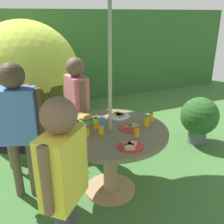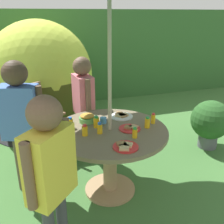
{
  "view_description": "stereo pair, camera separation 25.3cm",
  "coord_description": "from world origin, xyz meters",
  "px_view_note": "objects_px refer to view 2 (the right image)",
  "views": [
    {
      "loc": [
        -0.95,
        -2.12,
        1.83
      ],
      "look_at": [
        0.03,
        0.02,
        0.92
      ],
      "focal_mm": 40.81,
      "sensor_mm": 36.0,
      "label": 1
    },
    {
      "loc": [
        -0.72,
        -2.22,
        1.83
      ],
      "look_at": [
        0.03,
        0.02,
        0.92
      ],
      "focal_mm": 40.81,
      "sensor_mm": 36.0,
      "label": 2
    }
  ],
  "objects_px": {
    "juice_bottle_near_right": "(147,123)",
    "juice_bottle_mid_left": "(70,123)",
    "juice_bottle_far_right": "(96,122)",
    "juice_bottle_near_left": "(85,130)",
    "wooden_chair": "(34,121)",
    "snack_bowl": "(87,118)",
    "garden_table": "(110,145)",
    "plate_front_edge": "(125,146)",
    "plate_mid_right": "(122,116)",
    "cup_near": "(103,120)",
    "juice_bottle_center_front": "(153,119)",
    "juice_bottle_back_edge": "(135,133)",
    "child_in_yellow_shirt": "(50,165)",
    "dome_tent": "(41,76)",
    "juice_bottle_far_left": "(100,128)",
    "plate_center_back": "(130,128)",
    "potted_plant": "(210,121)",
    "child_in_pink_shirt": "(83,95)",
    "child_in_blue_shirt": "(20,112)"
  },
  "relations": [
    {
      "from": "juice_bottle_center_front",
      "to": "juice_bottle_back_edge",
      "type": "xyz_separation_m",
      "value": [
        -0.32,
        -0.24,
        -0.01
      ]
    },
    {
      "from": "plate_mid_right",
      "to": "juice_bottle_center_front",
      "type": "xyz_separation_m",
      "value": [
        0.25,
        -0.28,
        0.04
      ]
    },
    {
      "from": "potted_plant",
      "to": "juice_bottle_mid_left",
      "type": "xyz_separation_m",
      "value": [
        -2.03,
        -0.32,
        0.39
      ]
    },
    {
      "from": "snack_bowl",
      "to": "plate_mid_right",
      "type": "bearing_deg",
      "value": 2.38
    },
    {
      "from": "wooden_chair",
      "to": "juice_bottle_back_edge",
      "type": "xyz_separation_m",
      "value": [
        0.88,
        -1.2,
        0.25
      ]
    },
    {
      "from": "child_in_blue_shirt",
      "to": "juice_bottle_near_right",
      "type": "height_order",
      "value": "child_in_blue_shirt"
    },
    {
      "from": "dome_tent",
      "to": "juice_bottle_mid_left",
      "type": "distance_m",
      "value": 1.89
    },
    {
      "from": "juice_bottle_near_left",
      "to": "juice_bottle_mid_left",
      "type": "relative_size",
      "value": 0.99
    },
    {
      "from": "plate_center_back",
      "to": "juice_bottle_center_front",
      "type": "distance_m",
      "value": 0.3
    },
    {
      "from": "wooden_chair",
      "to": "dome_tent",
      "type": "distance_m",
      "value": 1.16
    },
    {
      "from": "plate_center_back",
      "to": "cup_near",
      "type": "relative_size",
      "value": 3.18
    },
    {
      "from": "plate_mid_right",
      "to": "snack_bowl",
      "type": "bearing_deg",
      "value": -177.62
    },
    {
      "from": "dome_tent",
      "to": "juice_bottle_far_right",
      "type": "xyz_separation_m",
      "value": [
        0.42,
        -1.95,
        -0.07
      ]
    },
    {
      "from": "snack_bowl",
      "to": "plate_mid_right",
      "type": "relative_size",
      "value": 0.7
    },
    {
      "from": "juice_bottle_near_right",
      "to": "juice_bottle_center_front",
      "type": "xyz_separation_m",
      "value": [
        0.11,
        0.08,
        -0.0
      ]
    },
    {
      "from": "garden_table",
      "to": "cup_near",
      "type": "distance_m",
      "value": 0.27
    },
    {
      "from": "dome_tent",
      "to": "juice_bottle_far_left",
      "type": "bearing_deg",
      "value": -91.35
    },
    {
      "from": "child_in_pink_shirt",
      "to": "juice_bottle_far_left",
      "type": "bearing_deg",
      "value": -8.17
    },
    {
      "from": "child_in_yellow_shirt",
      "to": "juice_bottle_back_edge",
      "type": "relative_size",
      "value": 13.21
    },
    {
      "from": "wooden_chair",
      "to": "snack_bowl",
      "type": "xyz_separation_m",
      "value": [
        0.54,
        -0.69,
        0.24
      ]
    },
    {
      "from": "dome_tent",
      "to": "cup_near",
      "type": "bearing_deg",
      "value": -87.08
    },
    {
      "from": "child_in_yellow_shirt",
      "to": "cup_near",
      "type": "bearing_deg",
      "value": 7.14
    },
    {
      "from": "garden_table",
      "to": "juice_bottle_center_front",
      "type": "xyz_separation_m",
      "value": [
        0.48,
        -0.0,
        0.23
      ]
    },
    {
      "from": "juice_bottle_mid_left",
      "to": "cup_near",
      "type": "relative_size",
      "value": 1.66
    },
    {
      "from": "plate_front_edge",
      "to": "cup_near",
      "type": "height_order",
      "value": "cup_near"
    },
    {
      "from": "juice_bottle_near_right",
      "to": "juice_bottle_far_right",
      "type": "xyz_separation_m",
      "value": [
        -0.49,
        0.17,
        0.0
      ]
    },
    {
      "from": "garden_table",
      "to": "juice_bottle_near_right",
      "type": "xyz_separation_m",
      "value": [
        0.38,
        -0.08,
        0.23
      ]
    },
    {
      "from": "wooden_chair",
      "to": "snack_bowl",
      "type": "distance_m",
      "value": 0.91
    },
    {
      "from": "wooden_chair",
      "to": "plate_front_edge",
      "type": "bearing_deg",
      "value": -98.7
    },
    {
      "from": "wooden_chair",
      "to": "juice_bottle_mid_left",
      "type": "bearing_deg",
      "value": -103.21
    },
    {
      "from": "potted_plant",
      "to": "juice_bottle_far_right",
      "type": "relative_size",
      "value": 5.85
    },
    {
      "from": "garden_table",
      "to": "plate_front_edge",
      "type": "bearing_deg",
      "value": -88.53
    },
    {
      "from": "snack_bowl",
      "to": "juice_bottle_center_front",
      "type": "bearing_deg",
      "value": -21.74
    },
    {
      "from": "plate_front_edge",
      "to": "juice_bottle_center_front",
      "type": "bearing_deg",
      "value": 40.07
    },
    {
      "from": "juice_bottle_far_right",
      "to": "juice_bottle_center_front",
      "type": "height_order",
      "value": "juice_bottle_far_right"
    },
    {
      "from": "garden_table",
      "to": "child_in_pink_shirt",
      "type": "distance_m",
      "value": 0.89
    },
    {
      "from": "garden_table",
      "to": "plate_mid_right",
      "type": "height_order",
      "value": "plate_mid_right"
    },
    {
      "from": "juice_bottle_far_right",
      "to": "juice_bottle_near_left",
      "type": "bearing_deg",
      "value": -136.18
    },
    {
      "from": "wooden_chair",
      "to": "child_in_yellow_shirt",
      "type": "bearing_deg",
      "value": -124.6
    },
    {
      "from": "juice_bottle_center_front",
      "to": "juice_bottle_mid_left",
      "type": "relative_size",
      "value": 1.0
    },
    {
      "from": "snack_bowl",
      "to": "juice_bottle_mid_left",
      "type": "distance_m",
      "value": 0.22
    },
    {
      "from": "juice_bottle_near_right",
      "to": "juice_bottle_mid_left",
      "type": "bearing_deg",
      "value": 161.7
    },
    {
      "from": "snack_bowl",
      "to": "juice_bottle_near_right",
      "type": "bearing_deg",
      "value": -31.83
    },
    {
      "from": "juice_bottle_mid_left",
      "to": "cup_near",
      "type": "height_order",
      "value": "juice_bottle_mid_left"
    },
    {
      "from": "child_in_blue_shirt",
      "to": "cup_near",
      "type": "distance_m",
      "value": 0.84
    },
    {
      "from": "dome_tent",
      "to": "plate_center_back",
      "type": "distance_m",
      "value": 2.23
    },
    {
      "from": "plate_front_edge",
      "to": "juice_bottle_back_edge",
      "type": "distance_m",
      "value": 0.22
    },
    {
      "from": "wooden_chair",
      "to": "juice_bottle_near_left",
      "type": "bearing_deg",
      "value": -103.02
    },
    {
      "from": "juice_bottle_mid_left",
      "to": "juice_bottle_back_edge",
      "type": "distance_m",
      "value": 0.68
    },
    {
      "from": "child_in_pink_shirt",
      "to": "snack_bowl",
      "type": "height_order",
      "value": "child_in_pink_shirt"
    }
  ]
}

